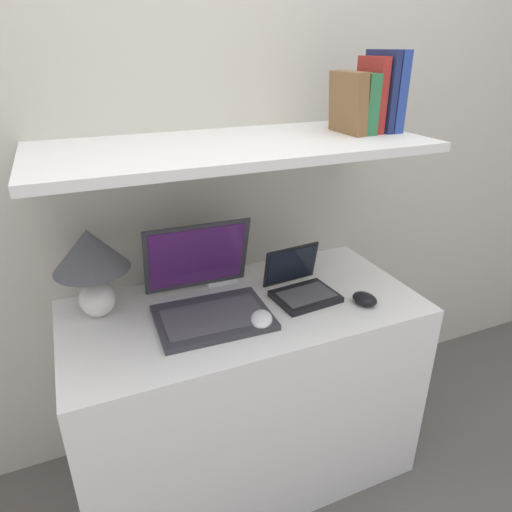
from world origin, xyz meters
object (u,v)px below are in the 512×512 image
(laptop_small, at_px, (301,286))
(book_blue, at_px, (388,91))
(second_mouse, at_px, (365,299))
(book_brown, at_px, (348,103))
(book_green, at_px, (359,103))
(book_navy, at_px, (380,91))
(router_box, at_px, (220,267))
(computer_mouse, at_px, (261,319))
(laptop_large, at_px, (207,296))
(book_red, at_px, (371,95))
(table_lamp, at_px, (91,259))

(laptop_small, relative_size, book_blue, 0.89)
(second_mouse, distance_m, book_blue, 0.71)
(book_brown, bearing_deg, book_green, 0.00)
(book_blue, distance_m, book_green, 0.12)
(book_brown, bearing_deg, book_blue, 0.00)
(second_mouse, xyz_separation_m, book_navy, (0.14, 0.22, 0.65))
(book_navy, bearing_deg, second_mouse, -122.24)
(router_box, height_order, book_brown, book_brown)
(router_box, relative_size, book_blue, 0.46)
(book_blue, xyz_separation_m, book_green, (-0.11, 0.00, -0.03))
(computer_mouse, bearing_deg, book_navy, 21.10)
(book_navy, xyz_separation_m, book_brown, (-0.12, 0.00, -0.03))
(laptop_large, xyz_separation_m, laptop_small, (0.34, -0.03, -0.02))
(laptop_small, xyz_separation_m, book_blue, (0.35, 0.08, 0.64))
(computer_mouse, relative_size, router_box, 1.04)
(book_blue, bearing_deg, book_red, 180.00)
(table_lamp, distance_m, laptop_small, 0.71)
(computer_mouse, relative_size, book_navy, 0.48)
(laptop_large, xyz_separation_m, book_red, (0.62, 0.05, 0.60))
(book_blue, relative_size, book_brown, 1.31)
(laptop_small, xyz_separation_m, computer_mouse, (-0.21, -0.12, -0.02))
(table_lamp, xyz_separation_m, router_box, (0.45, 0.07, -0.15))
(computer_mouse, xyz_separation_m, second_mouse, (0.38, -0.02, 0.00))
(second_mouse, bearing_deg, book_blue, 51.78)
(laptop_small, height_order, router_box, laptop_small)
(computer_mouse, bearing_deg, laptop_small, 30.09)
(laptop_large, height_order, book_brown, book_brown)
(book_navy, height_order, book_green, book_navy)
(laptop_small, bearing_deg, table_lamp, 167.77)
(book_green, bearing_deg, book_brown, 180.00)
(book_green, bearing_deg, book_navy, 0.00)
(book_navy, relative_size, book_green, 1.36)
(table_lamp, relative_size, computer_mouse, 2.47)
(router_box, bearing_deg, second_mouse, -41.67)
(second_mouse, bearing_deg, router_box, 138.33)
(book_navy, bearing_deg, book_blue, 0.00)
(book_brown, bearing_deg, second_mouse, -94.43)
(second_mouse, bearing_deg, computer_mouse, 176.73)
(laptop_small, distance_m, book_red, 0.69)
(router_box, bearing_deg, table_lamp, -171.15)
(laptop_large, bearing_deg, book_brown, 5.86)
(book_navy, bearing_deg, book_red, 180.00)
(book_green, bearing_deg, router_box, 163.81)
(router_box, distance_m, book_blue, 0.85)
(laptop_large, relative_size, book_green, 1.98)
(laptop_small, distance_m, book_brown, 0.64)
(book_navy, bearing_deg, table_lamp, 176.25)
(second_mouse, bearing_deg, book_navy, 57.76)
(router_box, bearing_deg, laptop_large, -120.30)
(table_lamp, distance_m, second_mouse, 0.91)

